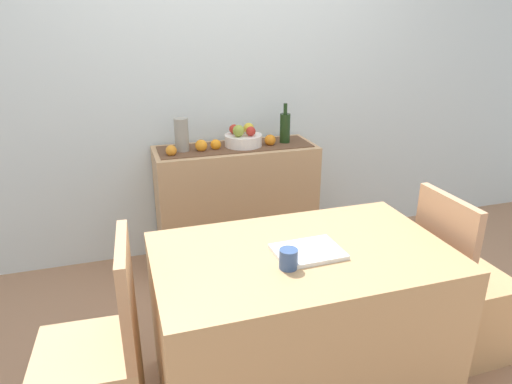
{
  "coord_description": "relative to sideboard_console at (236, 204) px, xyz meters",
  "views": [
    {
      "loc": [
        -0.74,
        -1.99,
        1.67
      ],
      "look_at": [
        0.0,
        0.38,
        0.71
      ],
      "focal_mm": 31.99,
      "sensor_mm": 36.0,
      "label": 1
    }
  ],
  "objects": [
    {
      "name": "open_book",
      "position": [
        -0.05,
        -1.36,
        0.33
      ],
      "size": [
        0.29,
        0.22,
        0.02
      ],
      "primitive_type": "cube",
      "rotation": [
        0.0,
        0.0,
        0.03
      ],
      "color": "white",
      "rests_on": "dining_table"
    },
    {
      "name": "apple_right",
      "position": [
        0.0,
        0.05,
        0.53
      ],
      "size": [
        0.06,
        0.06,
        0.06
      ],
      "primitive_type": "sphere",
      "color": "#B02C1F",
      "rests_on": "fruit_bowl"
    },
    {
      "name": "coffee_cup",
      "position": [
        -0.17,
        -1.44,
        0.36
      ],
      "size": [
        0.07,
        0.07,
        0.08
      ],
      "primitive_type": "cylinder",
      "color": "#385386",
      "rests_on": "dining_table"
    },
    {
      "name": "orange_loose_mid",
      "position": [
        -0.24,
        -0.04,
        0.46
      ],
      "size": [
        0.08,
        0.08,
        0.08
      ],
      "primitive_type": "sphere",
      "color": "orange",
      "rests_on": "sideboard_console"
    },
    {
      "name": "room_wall_rear",
      "position": [
        -0.03,
        0.26,
        0.93
      ],
      "size": [
        6.4,
        0.06,
        2.7
      ],
      "primitive_type": "cube",
      "color": "silver",
      "rests_on": "ground"
    },
    {
      "name": "ceramic_vase",
      "position": [
        -0.36,
        0.0,
        0.53
      ],
      "size": [
        0.09,
        0.09,
        0.22
      ],
      "primitive_type": "cylinder",
      "color": "gray",
      "rests_on": "sideboard_console"
    },
    {
      "name": "wine_bottle",
      "position": [
        0.36,
        0.0,
        0.53
      ],
      "size": [
        0.07,
        0.07,
        0.28
      ],
      "color": "#1D3515",
      "rests_on": "sideboard_console"
    },
    {
      "name": "apple_center",
      "position": [
        0.01,
        -0.04,
        0.54
      ],
      "size": [
        0.08,
        0.08,
        0.08
      ],
      "primitive_type": "sphere",
      "color": "#8FA03A",
      "rests_on": "fruit_bowl"
    },
    {
      "name": "chair_by_corner",
      "position": [
        0.83,
        -1.33,
        -0.15
      ],
      "size": [
        0.4,
        0.4,
        0.9
      ],
      "color": "tan",
      "rests_on": "ground"
    },
    {
      "name": "dining_table",
      "position": [
        -0.06,
        -1.33,
        -0.05
      ],
      "size": [
        1.26,
        0.77,
        0.74
      ],
      "primitive_type": "cube",
      "color": "tan",
      "rests_on": "ground"
    },
    {
      "name": "fruit_bowl",
      "position": [
        0.06,
        0.0,
        0.46
      ],
      "size": [
        0.25,
        0.25,
        0.08
      ],
      "primitive_type": "cylinder",
      "color": "white",
      "rests_on": "table_runner"
    },
    {
      "name": "ground_plane",
      "position": [
        -0.03,
        -0.92,
        -0.43
      ],
      "size": [
        6.4,
        6.4,
        0.02
      ],
      "primitive_type": "cube",
      "color": "#A37556",
      "rests_on": "ground"
    },
    {
      "name": "apple_front",
      "position": [
        0.1,
        -0.04,
        0.53
      ],
      "size": [
        0.06,
        0.06,
        0.06
      ],
      "primitive_type": "sphere",
      "color": "red",
      "rests_on": "fruit_bowl"
    },
    {
      "name": "orange_loose_far",
      "position": [
        -0.14,
        -0.02,
        0.46
      ],
      "size": [
        0.07,
        0.07,
        0.07
      ],
      "primitive_type": "sphere",
      "color": "orange",
      "rests_on": "sideboard_console"
    },
    {
      "name": "orange_loose_end",
      "position": [
        -0.44,
        -0.08,
        0.46
      ],
      "size": [
        0.07,
        0.07,
        0.07
      ],
      "primitive_type": "sphere",
      "color": "orange",
      "rests_on": "sideboard_console"
    },
    {
      "name": "apple_rear",
      "position": [
        0.1,
        0.03,
        0.54
      ],
      "size": [
        0.07,
        0.07,
        0.07
      ],
      "primitive_type": "sphere",
      "color": "gold",
      "rests_on": "fruit_bowl"
    },
    {
      "name": "table_runner",
      "position": [
        0.0,
        0.0,
        0.42
      ],
      "size": [
        1.04,
        0.32,
        0.01
      ],
      "primitive_type": "cube",
      "color": "brown",
      "rests_on": "sideboard_console"
    },
    {
      "name": "orange_loose_near_bowl",
      "position": [
        0.24,
        -0.03,
        0.46
      ],
      "size": [
        0.08,
        0.08,
        0.08
      ],
      "primitive_type": "sphere",
      "color": "orange",
      "rests_on": "sideboard_console"
    },
    {
      "name": "sideboard_console",
      "position": [
        0.0,
        0.0,
        0.0
      ],
      "size": [
        1.1,
        0.42,
        0.84
      ],
      "primitive_type": "cube",
      "color": "tan",
      "rests_on": "ground"
    }
  ]
}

